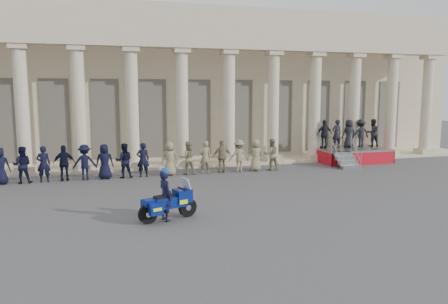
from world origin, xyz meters
TOP-DOWN VIEW (x-y plane):
  - ground at (0.00, 0.00)m, footprint 90.00×90.00m
  - building at (-0.00, 14.74)m, footprint 40.00×12.50m
  - officer_rank at (-4.04, 5.92)m, footprint 19.85×0.62m
  - reviewing_stand at (11.22, 7.35)m, footprint 4.08×3.89m
  - motorcycle at (-0.98, -1.53)m, footprint 1.95×1.09m
  - rider at (-1.09, -1.56)m, footprint 0.55×0.68m

SIDE VIEW (x-z plane):
  - ground at x=0.00m, z-range 0.00..0.00m
  - motorcycle at x=-0.98m, z-range -0.09..1.21m
  - officer_rank at x=-4.04m, z-range 0.00..1.65m
  - rider at x=-1.09m, z-range 0.00..1.70m
  - reviewing_stand at x=11.22m, z-range 0.09..2.54m
  - building at x=0.00m, z-range 0.02..9.02m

